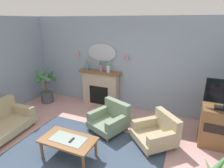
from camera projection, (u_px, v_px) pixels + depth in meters
The scene contains 16 objects.
floor at pixel (76, 166), 3.65m from camera, with size 7.29×6.60×0.10m, color #C6938E.
wall_back at pixel (125, 64), 5.65m from camera, with size 7.29×0.10×2.80m, color #8C9EB2.
patterned_rug at pixel (81, 157), 3.80m from camera, with size 3.20×2.40×0.01m, color #38475B.
fireplace at pixel (100, 89), 6.01m from camera, with size 1.36×0.36×1.16m.
mantel_vase_right at pixel (87, 64), 5.90m from camera, with size 0.10×0.10×0.36m.
mantel_vase_centre at pixel (101, 66), 5.72m from camera, with size 0.10×0.10×0.37m.
mantel_vase_left at pixel (108, 67), 5.63m from camera, with size 0.11×0.11×0.37m.
wall_mirror at pixel (102, 53), 5.76m from camera, with size 0.96×0.06×0.56m, color #B2BCC6.
wall_sconce_left at pixel (78, 53), 6.05m from camera, with size 0.14×0.14×0.14m, color #D17066.
wall_sconce_right at pixel (127, 57), 5.42m from camera, with size 0.14×0.14×0.14m, color #D17066.
coffee_table at pixel (68, 141), 3.69m from camera, with size 1.10×0.60×0.45m.
tv_remote at pixel (72, 140), 3.62m from camera, with size 0.04×0.16×0.02m, color black.
armchair_beside_couch at pixel (111, 118), 4.72m from camera, with size 1.05×1.06×0.71m.
armchair_by_coffee_table at pixel (157, 132), 4.15m from camera, with size 1.15×1.14×0.71m.
tv_cabinet at pixel (220, 127), 4.06m from camera, with size 0.80×0.58×0.90m.
potted_plant_corner_palm at pixel (46, 86), 6.21m from camera, with size 0.80×0.82×1.23m.
Camera 1 is at (1.81, -2.40, 2.68)m, focal length 29.65 mm.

